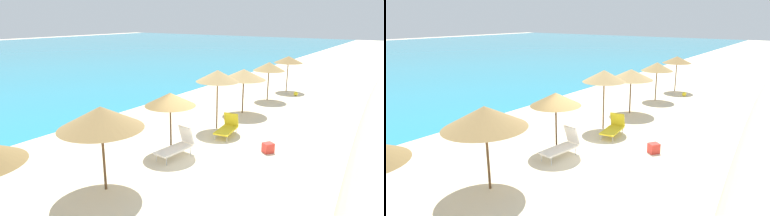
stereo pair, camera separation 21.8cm
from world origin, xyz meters
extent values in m
plane|color=beige|center=(0.00, 0.00, 0.00)|extent=(160.00, 160.00, 0.00)
cylinder|color=brown|center=(-3.72, 1.05, 1.10)|extent=(0.08, 0.08, 2.19)
cone|color=olive|center=(-3.72, 1.05, 2.38)|extent=(2.61, 2.61, 0.68)
cylinder|color=brown|center=(-0.07, 1.29, 1.04)|extent=(0.07, 0.07, 2.07)
cone|color=olive|center=(-0.07, 1.29, 2.18)|extent=(2.03, 2.03, 0.51)
cylinder|color=brown|center=(3.48, 1.23, 1.24)|extent=(0.07, 0.07, 2.48)
cone|color=tan|center=(3.48, 1.23, 2.61)|extent=(2.07, 2.07, 0.55)
cylinder|color=brown|center=(6.72, 1.44, 1.04)|extent=(0.08, 0.08, 2.08)
cone|color=tan|center=(6.72, 1.44, 2.22)|extent=(2.46, 2.46, 0.58)
cylinder|color=brown|center=(10.46, 1.47, 1.05)|extent=(0.08, 0.08, 2.09)
cone|color=#9E7F4C|center=(10.46, 1.47, 2.22)|extent=(2.04, 2.04, 0.55)
cylinder|color=brown|center=(13.89, 1.39, 1.11)|extent=(0.07, 0.07, 2.23)
cone|color=olive|center=(13.89, 1.39, 2.32)|extent=(2.05, 2.05, 0.49)
cube|color=white|center=(-0.58, 0.75, 0.36)|extent=(1.62, 0.83, 0.07)
cube|color=white|center=(0.15, 0.66, 0.75)|extent=(0.38, 0.68, 0.76)
cylinder|color=silver|center=(-1.20, 1.10, 0.16)|extent=(0.04, 0.04, 0.32)
cylinder|color=silver|center=(-1.27, 0.55, 0.16)|extent=(0.04, 0.04, 0.32)
cylinder|color=silver|center=(0.11, 0.95, 0.16)|extent=(0.04, 0.04, 0.32)
cylinder|color=silver|center=(0.04, 0.40, 0.16)|extent=(0.04, 0.04, 0.32)
cube|color=yellow|center=(2.68, 0.27, 0.31)|extent=(1.52, 0.88, 0.07)
cube|color=yellow|center=(3.35, 0.37, 0.64)|extent=(0.31, 0.70, 0.65)
cylinder|color=silver|center=(2.03, 0.47, 0.14)|extent=(0.04, 0.04, 0.28)
cylinder|color=silver|center=(2.11, -0.10, 0.14)|extent=(0.04, 0.04, 0.28)
cylinder|color=silver|center=(3.24, 0.64, 0.14)|extent=(0.04, 0.04, 0.28)
cylinder|color=silver|center=(3.32, 0.07, 0.14)|extent=(0.04, 0.04, 0.28)
sphere|color=yellow|center=(12.69, 0.29, 0.15)|extent=(0.30, 0.30, 0.30)
cube|color=red|center=(2.04, -2.03, 0.20)|extent=(0.53, 0.51, 0.40)
camera|label=1|loc=(-10.01, -6.63, 5.28)|focal=31.17mm
camera|label=2|loc=(-9.88, -6.81, 5.28)|focal=31.17mm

